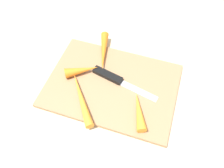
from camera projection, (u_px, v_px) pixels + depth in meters
The scene contains 7 objects.
ground_plane at pixel (112, 86), 0.65m from camera, with size 1.40×1.40×0.00m, color #C6B793.
cutting_board at pixel (112, 85), 0.65m from camera, with size 0.36×0.26×0.01m, color #99704C.
knife at pixel (112, 77), 0.65m from camera, with size 0.20×0.06×0.01m.
carrot_longest at pixel (81, 98), 0.60m from camera, with size 0.02×0.02×0.17m, color orange.
carrot_shortest at pixel (82, 70), 0.65m from camera, with size 0.03×0.03×0.09m, color orange.
carrot_long at pixel (104, 51), 0.70m from camera, with size 0.02×0.02×0.15m, color orange.
carrot_short at pixel (139, 111), 0.58m from camera, with size 0.03×0.03×0.11m, color orange.
Camera 1 is at (0.11, -0.34, 0.54)m, focal length 36.66 mm.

